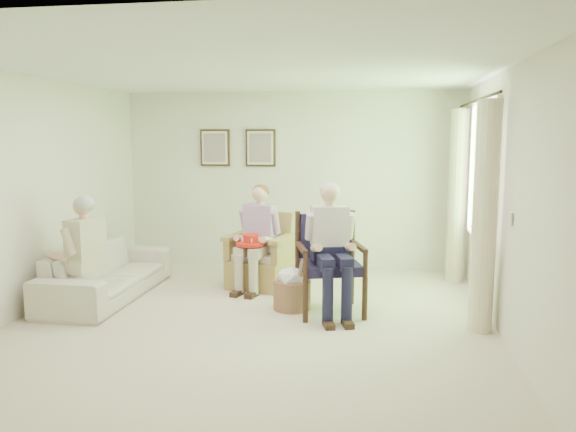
{
  "coord_description": "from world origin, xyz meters",
  "views": [
    {
      "loc": [
        1.27,
        -5.51,
        1.94
      ],
      "look_at": [
        0.28,
        0.72,
        1.05
      ],
      "focal_mm": 35.0,
      "sensor_mm": 36.0,
      "label": 1
    }
  ],
  "objects_px": {
    "person_sofa": "(81,248)",
    "hatbox": "(292,288)",
    "sofa": "(108,272)",
    "person_dark": "(330,239)",
    "red_hat": "(251,242)",
    "wood_armchair": "(331,259)",
    "wicker_armchair": "(261,263)",
    "person_wicker": "(258,231)"
  },
  "relations": [
    {
      "from": "wicker_armchair",
      "to": "red_hat",
      "type": "xyz_separation_m",
      "value": [
        -0.06,
        -0.33,
        0.35
      ]
    },
    {
      "from": "wood_armchair",
      "to": "red_hat",
      "type": "height_order",
      "value": "wood_armchair"
    },
    {
      "from": "sofa",
      "to": "red_hat",
      "type": "bearing_deg",
      "value": -74.46
    },
    {
      "from": "wicker_armchair",
      "to": "wood_armchair",
      "type": "relative_size",
      "value": 0.89
    },
    {
      "from": "wood_armchair",
      "to": "red_hat",
      "type": "bearing_deg",
      "value": 135.06
    },
    {
      "from": "person_wicker",
      "to": "red_hat",
      "type": "height_order",
      "value": "person_wicker"
    },
    {
      "from": "wood_armchair",
      "to": "person_dark",
      "type": "bearing_deg",
      "value": -106.06
    },
    {
      "from": "red_hat",
      "to": "hatbox",
      "type": "xyz_separation_m",
      "value": [
        0.61,
        -0.6,
        -0.41
      ]
    },
    {
      "from": "wood_armchair",
      "to": "red_hat",
      "type": "relative_size",
      "value": 2.96
    },
    {
      "from": "wicker_armchair",
      "to": "wood_armchair",
      "type": "bearing_deg",
      "value": -30.06
    },
    {
      "from": "wood_armchair",
      "to": "hatbox",
      "type": "distance_m",
      "value": 0.55
    },
    {
      "from": "person_wicker",
      "to": "person_dark",
      "type": "height_order",
      "value": "person_dark"
    },
    {
      "from": "wood_armchair",
      "to": "sofa",
      "type": "height_order",
      "value": "wood_armchair"
    },
    {
      "from": "person_dark",
      "to": "person_sofa",
      "type": "distance_m",
      "value": 2.75
    },
    {
      "from": "wicker_armchair",
      "to": "person_dark",
      "type": "height_order",
      "value": "person_dark"
    },
    {
      "from": "person_dark",
      "to": "hatbox",
      "type": "bearing_deg",
      "value": 144.67
    },
    {
      "from": "wood_armchair",
      "to": "sofa",
      "type": "bearing_deg",
      "value": 161.65
    },
    {
      "from": "hatbox",
      "to": "person_dark",
      "type": "bearing_deg",
      "value": -19.27
    },
    {
      "from": "wicker_armchair",
      "to": "wood_armchair",
      "type": "height_order",
      "value": "wood_armchair"
    },
    {
      "from": "person_wicker",
      "to": "person_sofa",
      "type": "height_order",
      "value": "person_wicker"
    },
    {
      "from": "person_sofa",
      "to": "hatbox",
      "type": "height_order",
      "value": "person_sofa"
    },
    {
      "from": "person_wicker",
      "to": "hatbox",
      "type": "distance_m",
      "value": 1.11
    },
    {
      "from": "sofa",
      "to": "person_dark",
      "type": "bearing_deg",
      "value": -95.98
    },
    {
      "from": "wood_armchair",
      "to": "wicker_armchair",
      "type": "bearing_deg",
      "value": 121.44
    },
    {
      "from": "wicker_armchair",
      "to": "red_hat",
      "type": "distance_m",
      "value": 0.48
    },
    {
      "from": "wood_armchair",
      "to": "person_sofa",
      "type": "height_order",
      "value": "person_sofa"
    },
    {
      "from": "person_wicker",
      "to": "sofa",
      "type": "bearing_deg",
      "value": -146.45
    },
    {
      "from": "wood_armchair",
      "to": "person_sofa",
      "type": "xyz_separation_m",
      "value": [
        -2.73,
        -0.48,
        0.14
      ]
    },
    {
      "from": "person_wicker",
      "to": "person_sofa",
      "type": "xyz_separation_m",
      "value": [
        -1.74,
        -1.26,
        -0.03
      ]
    },
    {
      "from": "sofa",
      "to": "red_hat",
      "type": "distance_m",
      "value": 1.78
    },
    {
      "from": "wicker_armchair",
      "to": "hatbox",
      "type": "height_order",
      "value": "wicker_armchair"
    },
    {
      "from": "wicker_armchair",
      "to": "person_dark",
      "type": "distance_m",
      "value": 1.57
    },
    {
      "from": "person_dark",
      "to": "person_sofa",
      "type": "bearing_deg",
      "value": 170.36
    },
    {
      "from": "sofa",
      "to": "wicker_armchair",
      "type": "bearing_deg",
      "value": -65.34
    },
    {
      "from": "hatbox",
      "to": "wood_armchair",
      "type": "bearing_deg",
      "value": 3.4
    },
    {
      "from": "hatbox",
      "to": "wicker_armchair",
      "type": "bearing_deg",
      "value": 120.84
    },
    {
      "from": "person_dark",
      "to": "red_hat",
      "type": "distance_m",
      "value": 1.3
    },
    {
      "from": "sofa",
      "to": "hatbox",
      "type": "height_order",
      "value": "hatbox"
    },
    {
      "from": "wicker_armchair",
      "to": "person_sofa",
      "type": "height_order",
      "value": "person_sofa"
    },
    {
      "from": "person_wicker",
      "to": "red_hat",
      "type": "xyz_separation_m",
      "value": [
        -0.06,
        -0.2,
        -0.11
      ]
    },
    {
      "from": "wicker_armchair",
      "to": "sofa",
      "type": "distance_m",
      "value": 1.91
    },
    {
      "from": "person_sofa",
      "to": "red_hat",
      "type": "distance_m",
      "value": 1.99
    }
  ]
}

